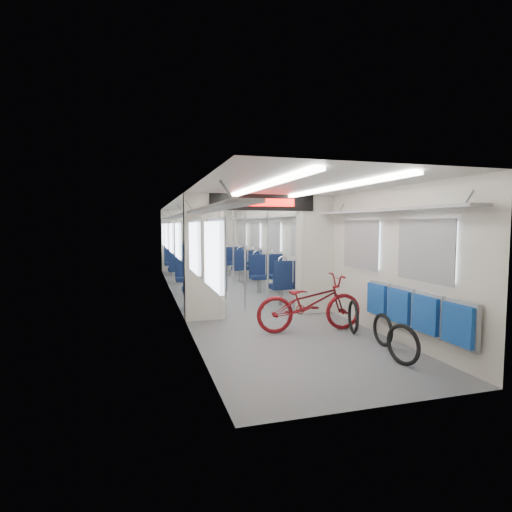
{
  "coord_description": "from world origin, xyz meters",
  "views": [
    {
      "loc": [
        -2.2,
        -9.2,
        1.74
      ],
      "look_at": [
        0.03,
        -1.52,
        1.11
      ],
      "focal_mm": 28.0,
      "sensor_mm": 36.0,
      "label": 1
    }
  ],
  "objects_px": {
    "seat_bay_far_right": "(240,262)",
    "flip_bench": "(413,310)",
    "stanchion_far_right": "(233,246)",
    "seat_bay_far_left": "(182,261)",
    "stanchion_far_left": "(209,246)",
    "stanchion_near_right": "(268,253)",
    "seat_bay_near_right": "(278,275)",
    "bike_hoop_b": "(383,331)",
    "bike_hoop_a": "(403,347)",
    "seat_bay_near_left": "(199,277)",
    "bike_hoop_c": "(353,318)",
    "stanchion_near_left": "(245,255)",
    "bicycle": "(309,303)"
  },
  "relations": [
    {
      "from": "bike_hoop_b",
      "to": "seat_bay_far_right",
      "type": "xyz_separation_m",
      "value": [
        -0.18,
        7.76,
        0.32
      ]
    },
    {
      "from": "seat_bay_far_left",
      "to": "stanchion_near_left",
      "type": "bearing_deg",
      "value": -82.66
    },
    {
      "from": "bicycle",
      "to": "seat_bay_far_left",
      "type": "relative_size",
      "value": 0.77
    },
    {
      "from": "stanchion_near_right",
      "to": "stanchion_far_left",
      "type": "xyz_separation_m",
      "value": [
        -0.79,
        2.82,
        0.0
      ]
    },
    {
      "from": "bike_hoop_a",
      "to": "seat_bay_near_left",
      "type": "bearing_deg",
      "value": 110.38
    },
    {
      "from": "seat_bay_far_left",
      "to": "stanchion_far_left",
      "type": "distance_m",
      "value": 2.29
    },
    {
      "from": "stanchion_far_left",
      "to": "bicycle",
      "type": "bearing_deg",
      "value": -80.53
    },
    {
      "from": "bike_hoop_b",
      "to": "stanchion_far_left",
      "type": "bearing_deg",
      "value": 104.17
    },
    {
      "from": "bike_hoop_c",
      "to": "seat_bay_near_left",
      "type": "relative_size",
      "value": 0.27
    },
    {
      "from": "seat_bay_far_right",
      "to": "bicycle",
      "type": "bearing_deg",
      "value": -94.3
    },
    {
      "from": "flip_bench",
      "to": "seat_bay_near_right",
      "type": "bearing_deg",
      "value": 95.48
    },
    {
      "from": "seat_bay_near_right",
      "to": "stanchion_near_left",
      "type": "height_order",
      "value": "stanchion_near_left"
    },
    {
      "from": "bike_hoop_a",
      "to": "seat_bay_far_left",
      "type": "bearing_deg",
      "value": 101.66
    },
    {
      "from": "bike_hoop_a",
      "to": "bike_hoop_c",
      "type": "distance_m",
      "value": 1.47
    },
    {
      "from": "seat_bay_near_left",
      "to": "stanchion_far_right",
      "type": "height_order",
      "value": "stanchion_far_right"
    },
    {
      "from": "seat_bay_near_right",
      "to": "bike_hoop_b",
      "type": "bearing_deg",
      "value": -87.47
    },
    {
      "from": "bicycle",
      "to": "stanchion_far_left",
      "type": "distance_m",
      "value": 5.04
    },
    {
      "from": "flip_bench",
      "to": "bike_hoop_b",
      "type": "relative_size",
      "value": 4.53
    },
    {
      "from": "flip_bench",
      "to": "stanchion_far_right",
      "type": "bearing_deg",
      "value": 99.26
    },
    {
      "from": "bike_hoop_a",
      "to": "stanchion_near_left",
      "type": "height_order",
      "value": "stanchion_near_left"
    },
    {
      "from": "bike_hoop_b",
      "to": "stanchion_far_right",
      "type": "distance_m",
      "value": 6.18
    },
    {
      "from": "seat_bay_near_right",
      "to": "stanchion_far_right",
      "type": "xyz_separation_m",
      "value": [
        -0.62,
        2.03,
        0.62
      ]
    },
    {
      "from": "seat_bay_far_right",
      "to": "stanchion_near_right",
      "type": "bearing_deg",
      "value": -96.66
    },
    {
      "from": "seat_bay_near_right",
      "to": "seat_bay_far_right",
      "type": "distance_m",
      "value": 3.74
    },
    {
      "from": "stanchion_far_left",
      "to": "stanchion_far_right",
      "type": "height_order",
      "value": "same"
    },
    {
      "from": "seat_bay_far_left",
      "to": "stanchion_far_left",
      "type": "relative_size",
      "value": 1.0
    },
    {
      "from": "seat_bay_near_right",
      "to": "stanchion_near_right",
      "type": "height_order",
      "value": "stanchion_near_right"
    },
    {
      "from": "seat_bay_near_left",
      "to": "seat_bay_far_right",
      "type": "xyz_separation_m",
      "value": [
        1.87,
        3.59,
        -0.0
      ]
    },
    {
      "from": "seat_bay_far_right",
      "to": "flip_bench",
      "type": "bearing_deg",
      "value": -87.04
    },
    {
      "from": "flip_bench",
      "to": "stanchion_far_right",
      "type": "xyz_separation_m",
      "value": [
        -1.04,
        6.4,
        0.57
      ]
    },
    {
      "from": "stanchion_far_right",
      "to": "stanchion_far_left",
      "type": "bearing_deg",
      "value": -172.83
    },
    {
      "from": "stanchion_near_right",
      "to": "seat_bay_near_right",
      "type": "bearing_deg",
      "value": 58.52
    },
    {
      "from": "seat_bay_far_right",
      "to": "seat_bay_near_right",
      "type": "bearing_deg",
      "value": -90.0
    },
    {
      "from": "stanchion_far_left",
      "to": "bike_hoop_a",
      "type": "bearing_deg",
      "value": -79.14
    },
    {
      "from": "stanchion_near_right",
      "to": "stanchion_far_left",
      "type": "height_order",
      "value": "same"
    },
    {
      "from": "bike_hoop_b",
      "to": "bike_hoop_c",
      "type": "relative_size",
      "value": 0.88
    },
    {
      "from": "bike_hoop_b",
      "to": "seat_bay_far_left",
      "type": "bearing_deg",
      "value": 104.16
    },
    {
      "from": "bike_hoop_a",
      "to": "stanchion_far_left",
      "type": "bearing_deg",
      "value": 100.86
    },
    {
      "from": "seat_bay_far_right",
      "to": "stanchion_far_left",
      "type": "distance_m",
      "value": 2.32
    },
    {
      "from": "stanchion_near_left",
      "to": "seat_bay_far_left",
      "type": "bearing_deg",
      "value": 97.34
    },
    {
      "from": "bike_hoop_c",
      "to": "stanchion_far_left",
      "type": "distance_m",
      "value": 5.52
    },
    {
      "from": "flip_bench",
      "to": "seat_bay_near_left",
      "type": "height_order",
      "value": "seat_bay_near_left"
    },
    {
      "from": "bicycle",
      "to": "stanchion_near_left",
      "type": "xyz_separation_m",
      "value": [
        -0.66,
        1.62,
        0.68
      ]
    },
    {
      "from": "flip_bench",
      "to": "bike_hoop_c",
      "type": "bearing_deg",
      "value": 106.38
    },
    {
      "from": "seat_bay_far_left",
      "to": "bike_hoop_b",
      "type": "bearing_deg",
      "value": -75.84
    },
    {
      "from": "bike_hoop_c",
      "to": "seat_bay_far_left",
      "type": "relative_size",
      "value": 0.24
    },
    {
      "from": "bike_hoop_c",
      "to": "seat_bay_far_left",
      "type": "bearing_deg",
      "value": 104.96
    },
    {
      "from": "bicycle",
      "to": "stanchion_near_right",
      "type": "distance_m",
      "value": 2.21
    },
    {
      "from": "bicycle",
      "to": "flip_bench",
      "type": "xyz_separation_m",
      "value": [
        0.92,
        -1.38,
        0.11
      ]
    },
    {
      "from": "seat_bay_far_left",
      "to": "stanchion_far_left",
      "type": "xyz_separation_m",
      "value": [
        0.54,
        -2.15,
        0.58
      ]
    }
  ]
}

